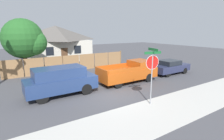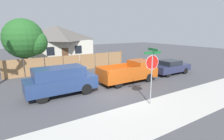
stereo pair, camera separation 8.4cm
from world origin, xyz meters
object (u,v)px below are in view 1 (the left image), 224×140
Objects in this scene: orange_pickup at (129,72)px; parked_sedan at (170,67)px; stop_sign at (152,66)px; oak_tree at (25,40)px; red_suv at (61,80)px; house at (56,42)px.

orange_pickup is 1.25× the size of parked_sedan.
orange_pickup is 1.53× the size of stop_sign.
oak_tree is at bearing 133.39° from orange_pickup.
stop_sign is at bearing -47.20° from red_suv.
orange_pickup is at bearing 0.11° from red_suv.
oak_tree is at bearing -121.60° from house.
parked_sedan is (12.12, -7.32, -2.73)m from oak_tree.
oak_tree reaches higher than parked_sedan.
stop_sign is (-7.05, -4.37, 1.58)m from parked_sedan.
house is 20.10m from stop_sign.
oak_tree is 1.63× the size of stop_sign.
red_suv is (1.04, -7.32, -2.42)m from oak_tree.
oak_tree is 10.39m from orange_pickup.
house is at bearing 113.92° from parked_sedan.
house is at bearing 75.38° from red_suv.
stop_sign is (5.06, -11.69, -1.15)m from oak_tree.
orange_pickup reaches higher than parked_sedan.
red_suv is at bearing -179.88° from parked_sedan.
stop_sign is at bearing -112.68° from orange_pickup.
house is 2.74× the size of stop_sign.
orange_pickup is at bearing 80.17° from stop_sign.
house is 15.93m from orange_pickup.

